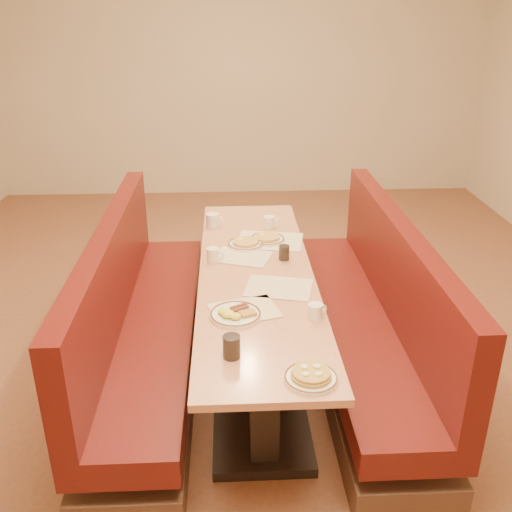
{
  "coord_description": "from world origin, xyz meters",
  "views": [
    {
      "loc": [
        -0.17,
        -3.16,
        2.28
      ],
      "look_at": [
        0.0,
        0.03,
        0.85
      ],
      "focal_mm": 40.0,
      "sensor_mm": 36.0,
      "label": 1
    }
  ],
  "objects_px": {
    "soda_tumbler_mid": "(284,253)",
    "pancake_plate": "(311,376)",
    "diner_table": "(256,325)",
    "coffee_mug_a": "(316,311)",
    "booth_right": "(369,324)",
    "coffee_mug_d": "(213,220)",
    "eggs_plate": "(235,314)",
    "coffee_mug_b": "(214,254)",
    "soda_tumbler_near": "(232,347)",
    "coffee_mug_c": "(270,222)",
    "booth_left": "(142,330)"
  },
  "relations": [
    {
      "from": "eggs_plate",
      "to": "soda_tumbler_mid",
      "type": "relative_size",
      "value": 2.89
    },
    {
      "from": "pancake_plate",
      "to": "coffee_mug_b",
      "type": "bearing_deg",
      "value": 109.12
    },
    {
      "from": "soda_tumbler_near",
      "to": "diner_table",
      "type": "bearing_deg",
      "value": 79.82
    },
    {
      "from": "coffee_mug_a",
      "to": "coffee_mug_b",
      "type": "height_order",
      "value": "coffee_mug_b"
    },
    {
      "from": "soda_tumbler_mid",
      "to": "coffee_mug_d",
      "type": "bearing_deg",
      "value": 127.55
    },
    {
      "from": "booth_left",
      "to": "soda_tumbler_near",
      "type": "xyz_separation_m",
      "value": [
        0.57,
        -0.91,
        0.45
      ]
    },
    {
      "from": "booth_left",
      "to": "eggs_plate",
      "type": "bearing_deg",
      "value": -41.94
    },
    {
      "from": "diner_table",
      "to": "coffee_mug_a",
      "type": "height_order",
      "value": "coffee_mug_a"
    },
    {
      "from": "booth_left",
      "to": "coffee_mug_c",
      "type": "relative_size",
      "value": 21.67
    },
    {
      "from": "booth_right",
      "to": "coffee_mug_a",
      "type": "height_order",
      "value": "booth_right"
    },
    {
      "from": "soda_tumbler_mid",
      "to": "booth_left",
      "type": "bearing_deg",
      "value": -168.51
    },
    {
      "from": "pancake_plate",
      "to": "coffee_mug_d",
      "type": "xyz_separation_m",
      "value": [
        -0.46,
        1.89,
        0.03
      ]
    },
    {
      "from": "booth_left",
      "to": "eggs_plate",
      "type": "distance_m",
      "value": 0.89
    },
    {
      "from": "coffee_mug_d",
      "to": "soda_tumbler_near",
      "type": "relative_size",
      "value": 1.16
    },
    {
      "from": "booth_right",
      "to": "coffee_mug_a",
      "type": "distance_m",
      "value": 0.84
    },
    {
      "from": "pancake_plate",
      "to": "coffee_mug_c",
      "type": "distance_m",
      "value": 1.85
    },
    {
      "from": "diner_table",
      "to": "eggs_plate",
      "type": "relative_size",
      "value": 9.04
    },
    {
      "from": "soda_tumbler_mid",
      "to": "diner_table",
      "type": "bearing_deg",
      "value": -135.32
    },
    {
      "from": "booth_right",
      "to": "soda_tumbler_near",
      "type": "bearing_deg",
      "value": -134.65
    },
    {
      "from": "coffee_mug_c",
      "to": "coffee_mug_a",
      "type": "bearing_deg",
      "value": -68.68
    },
    {
      "from": "coffee_mug_b",
      "to": "coffee_mug_d",
      "type": "relative_size",
      "value": 0.83
    },
    {
      "from": "diner_table",
      "to": "soda_tumbler_mid",
      "type": "relative_size",
      "value": 26.14
    },
    {
      "from": "diner_table",
      "to": "soda_tumbler_mid",
      "type": "height_order",
      "value": "soda_tumbler_mid"
    },
    {
      "from": "diner_table",
      "to": "coffee_mug_a",
      "type": "relative_size",
      "value": 23.08
    },
    {
      "from": "pancake_plate",
      "to": "soda_tumbler_mid",
      "type": "distance_m",
      "value": 1.29
    },
    {
      "from": "coffee_mug_b",
      "to": "soda_tumbler_mid",
      "type": "xyz_separation_m",
      "value": [
        0.45,
        -0.0,
        0.0
      ]
    },
    {
      "from": "coffee_mug_c",
      "to": "eggs_plate",
      "type": "bearing_deg",
      "value": -87.15
    },
    {
      "from": "pancake_plate",
      "to": "soda_tumbler_near",
      "type": "bearing_deg",
      "value": 150.8
    },
    {
      "from": "coffee_mug_b",
      "to": "soda_tumbler_near",
      "type": "bearing_deg",
      "value": -64.49
    },
    {
      "from": "eggs_plate",
      "to": "booth_right",
      "type": "bearing_deg",
      "value": 31.4
    },
    {
      "from": "booth_left",
      "to": "pancake_plate",
      "type": "relative_size",
      "value": 10.29
    },
    {
      "from": "booth_left",
      "to": "coffee_mug_c",
      "type": "distance_m",
      "value": 1.23
    },
    {
      "from": "coffee_mug_b",
      "to": "coffee_mug_d",
      "type": "bearing_deg",
      "value": 111.43
    },
    {
      "from": "booth_right",
      "to": "coffee_mug_a",
      "type": "xyz_separation_m",
      "value": [
        -0.45,
        -0.57,
        0.43
      ]
    },
    {
      "from": "coffee_mug_b",
      "to": "coffee_mug_d",
      "type": "height_order",
      "value": "coffee_mug_d"
    },
    {
      "from": "eggs_plate",
      "to": "pancake_plate",
      "type": "bearing_deg",
      "value": -60.28
    },
    {
      "from": "coffee_mug_d",
      "to": "booth_right",
      "type": "bearing_deg",
      "value": -20.13
    },
    {
      "from": "coffee_mug_d",
      "to": "soda_tumbler_near",
      "type": "xyz_separation_m",
      "value": [
        0.11,
        -1.7,
        0.0
      ]
    },
    {
      "from": "booth_right",
      "to": "coffee_mug_d",
      "type": "xyz_separation_m",
      "value": [
        -1.01,
        0.79,
        0.44
      ]
    },
    {
      "from": "diner_table",
      "to": "booth_right",
      "type": "bearing_deg",
      "value": 0.0
    },
    {
      "from": "coffee_mug_a",
      "to": "soda_tumbler_near",
      "type": "relative_size",
      "value": 0.95
    },
    {
      "from": "coffee_mug_b",
      "to": "soda_tumbler_mid",
      "type": "distance_m",
      "value": 0.45
    },
    {
      "from": "soda_tumbler_near",
      "to": "eggs_plate",
      "type": "bearing_deg",
      "value": 86.5
    },
    {
      "from": "booth_right",
      "to": "coffee_mug_b",
      "type": "height_order",
      "value": "booth_right"
    },
    {
      "from": "coffee_mug_b",
      "to": "soda_tumbler_near",
      "type": "distance_m",
      "value": 1.1
    },
    {
      "from": "soda_tumbler_mid",
      "to": "eggs_plate",
      "type": "bearing_deg",
      "value": -114.59
    },
    {
      "from": "diner_table",
      "to": "soda_tumbler_mid",
      "type": "xyz_separation_m",
      "value": [
        0.19,
        0.19,
        0.42
      ]
    },
    {
      "from": "diner_table",
      "to": "coffee_mug_a",
      "type": "xyz_separation_m",
      "value": [
        0.28,
        -0.57,
        0.42
      ]
    },
    {
      "from": "pancake_plate",
      "to": "soda_tumbler_mid",
      "type": "bearing_deg",
      "value": 89.77
    },
    {
      "from": "soda_tumbler_mid",
      "to": "pancake_plate",
      "type": "bearing_deg",
      "value": -90.23
    }
  ]
}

